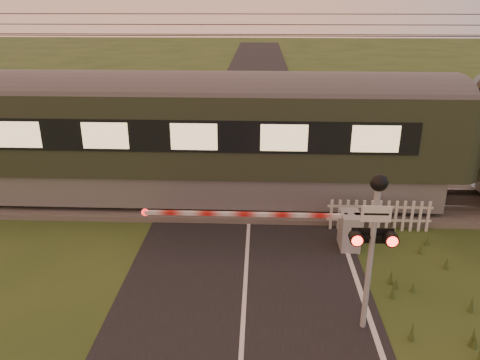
{
  "coord_description": "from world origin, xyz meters",
  "views": [
    {
      "loc": [
        0.3,
        -8.16,
        6.51
      ],
      "look_at": [
        -0.2,
        3.2,
        2.1
      ],
      "focal_mm": 35.0,
      "sensor_mm": 36.0,
      "label": 1
    }
  ],
  "objects_px": {
    "train": "(467,140)",
    "picket_fence": "(379,215)",
    "crossing_signal": "(374,226)",
    "boom_gate": "(338,228)"
  },
  "relations": [
    {
      "from": "train",
      "to": "crossing_signal",
      "type": "relative_size",
      "value": 12.62
    },
    {
      "from": "train",
      "to": "boom_gate",
      "type": "xyz_separation_m",
      "value": [
        -4.42,
        -2.97,
        -1.73
      ]
    },
    {
      "from": "train",
      "to": "picket_fence",
      "type": "distance_m",
      "value": 4.0
    },
    {
      "from": "picket_fence",
      "to": "boom_gate",
      "type": "bearing_deg",
      "value": -142.67
    },
    {
      "from": "train",
      "to": "picket_fence",
      "type": "relative_size",
      "value": 14.11
    },
    {
      "from": "picket_fence",
      "to": "train",
      "type": "bearing_deg",
      "value": 32.12
    },
    {
      "from": "crossing_signal",
      "to": "picket_fence",
      "type": "xyz_separation_m",
      "value": [
        1.35,
        4.52,
        -1.89
      ]
    },
    {
      "from": "crossing_signal",
      "to": "picket_fence",
      "type": "relative_size",
      "value": 1.12
    },
    {
      "from": "train",
      "to": "picket_fence",
      "type": "bearing_deg",
      "value": -147.88
    },
    {
      "from": "boom_gate",
      "to": "picket_fence",
      "type": "bearing_deg",
      "value": 37.33
    }
  ]
}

